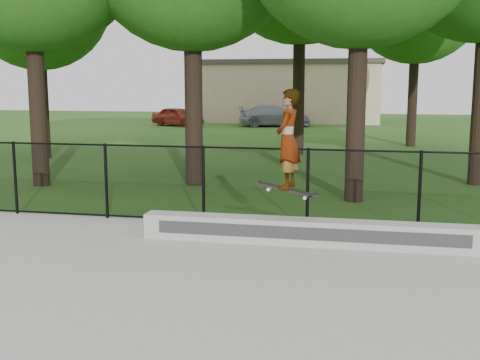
{
  "coord_description": "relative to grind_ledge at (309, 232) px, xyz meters",
  "views": [
    {
      "loc": [
        2.99,
        -5.1,
        2.74
      ],
      "look_at": [
        1.07,
        4.2,
        1.2
      ],
      "focal_mm": 45.0,
      "sensor_mm": 36.0,
      "label": 1
    }
  ],
  "objects": [
    {
      "name": "car_b",
      "position": [
        -5.14,
        29.35,
        0.3
      ],
      "size": [
        3.26,
        1.53,
        1.15
      ],
      "primitive_type": "imported",
      "rotation": [
        0.0,
        0.0,
        1.67
      ],
      "color": "black",
      "rests_on": "ground"
    },
    {
      "name": "grind_ledge",
      "position": [
        0.0,
        0.0,
        0.0
      ],
      "size": [
        5.69,
        0.4,
        0.43
      ],
      "primitive_type": "cube",
      "color": "#A0A09C",
      "rests_on": "concrete_slab"
    },
    {
      "name": "car_c",
      "position": [
        -4.73,
        27.97,
        0.38
      ],
      "size": [
        4.46,
        2.72,
        1.31
      ],
      "primitive_type": "imported",
      "rotation": [
        0.0,
        0.0,
        1.8
      ],
      "color": "gray",
      "rests_on": "ground"
    },
    {
      "name": "car_a",
      "position": [
        -10.86,
        27.18,
        0.33
      ],
      "size": [
        3.81,
        2.68,
        1.21
      ],
      "primitive_type": "imported",
      "rotation": [
        0.0,
        0.0,
        1.18
      ],
      "color": "maroon",
      "rests_on": "ground"
    },
    {
      "name": "distant_building",
      "position": [
        -4.14,
        33.3,
        1.89
      ],
      "size": [
        12.4,
        6.4,
        4.3
      ],
      "color": "#CDB790",
      "rests_on": "ground"
    },
    {
      "name": "concrete_slab",
      "position": [
        -2.14,
        -4.7,
        -0.24
      ],
      "size": [
        14.0,
        12.0,
        0.06
      ],
      "primitive_type": "cube",
      "color": "gray",
      "rests_on": "ground"
    },
    {
      "name": "chainlink_fence",
      "position": [
        -2.14,
        1.2,
        0.54
      ],
      "size": [
        16.06,
        0.06,
        1.5
      ],
      "color": "black",
      "rests_on": "concrete_slab"
    },
    {
      "name": "skater_airborne",
      "position": [
        -0.36,
        -0.09,
        1.52
      ],
      "size": [
        0.83,
        0.64,
        1.79
      ],
      "color": "black",
      "rests_on": "ground"
    }
  ]
}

